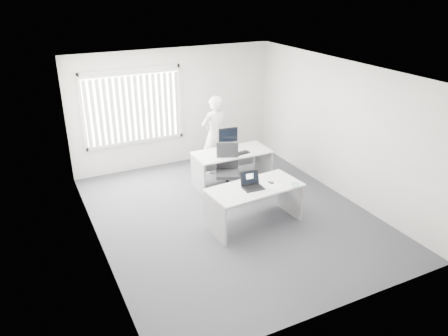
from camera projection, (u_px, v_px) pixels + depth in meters
name	position (u px, v px, depth m)	size (l,w,h in m)	color
ground	(231.00, 215.00, 8.53)	(6.00, 6.00, 0.00)	#434248
wall_back	(174.00, 108.00, 10.44)	(5.00, 0.02, 2.80)	silver
wall_front	(340.00, 224.00, 5.51)	(5.00, 0.02, 2.80)	silver
wall_left	(92.00, 173.00, 6.96)	(0.02, 6.00, 2.80)	silver
wall_right	(339.00, 129.00, 8.99)	(0.02, 6.00, 2.80)	silver
ceiling	(232.00, 71.00, 7.41)	(5.00, 6.00, 0.02)	silver
window	(133.00, 107.00, 9.94)	(2.32, 0.06, 1.76)	silver
blinds	(134.00, 109.00, 9.90)	(2.20, 0.10, 1.50)	silver
desk_near	(255.00, 197.00, 7.98)	(1.79, 0.96, 0.79)	silver
desk_far	(232.00, 161.00, 9.62)	(1.68, 0.79, 0.76)	silver
office_chair	(227.00, 178.00, 9.26)	(0.83, 0.83, 1.09)	black
person	(215.00, 135.00, 10.06)	(0.68, 0.44, 1.85)	silver
laptop	(253.00, 182.00, 7.76)	(0.36, 0.32, 0.28)	black
paper_sheet	(274.00, 185.00, 7.96)	(0.27, 0.19, 0.00)	white
mouse	(271.00, 182.00, 8.03)	(0.05, 0.09, 0.04)	silver
booklet	(295.00, 185.00, 7.96)	(0.14, 0.20, 0.01)	white
keyboard	(239.00, 154.00, 9.40)	(0.47, 0.16, 0.02)	black
monitor	(228.00, 137.00, 9.72)	(0.45, 0.13, 0.45)	black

